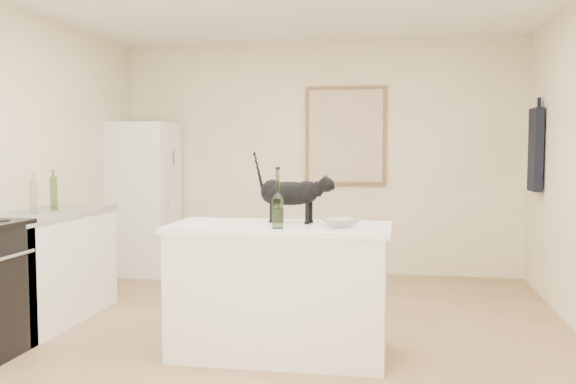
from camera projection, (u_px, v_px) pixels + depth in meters
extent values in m
plane|color=tan|center=(271.00, 345.00, 4.60)|extent=(5.50, 5.50, 0.00)
plane|color=#F8EFC0|center=(319.00, 158.00, 7.21)|extent=(4.50, 0.00, 4.50)
plane|color=#F8EFC0|center=(78.00, 192.00, 1.81)|extent=(4.50, 0.00, 4.50)
cube|color=white|center=(280.00, 293.00, 4.36)|extent=(1.44, 0.67, 0.86)
cube|color=white|center=(279.00, 228.00, 4.33)|extent=(1.50, 0.70, 0.04)
cube|color=white|center=(44.00, 269.00, 5.20)|extent=(0.60, 1.40, 0.86)
cube|color=gray|center=(43.00, 214.00, 5.17)|extent=(0.62, 1.44, 0.04)
cube|color=white|center=(143.00, 198.00, 7.19)|extent=(0.68, 0.68, 1.70)
cube|color=brown|center=(346.00, 136.00, 7.11)|extent=(0.90, 0.03, 1.10)
cube|color=beige|center=(345.00, 136.00, 7.10)|extent=(0.82, 0.00, 1.02)
cube|color=black|center=(536.00, 150.00, 6.14)|extent=(0.08, 0.34, 0.80)
cylinder|color=#264F1F|center=(278.00, 201.00, 4.13)|extent=(0.09, 0.09, 0.35)
imported|color=silver|center=(341.00, 223.00, 4.16)|extent=(0.32, 0.32, 0.06)
cube|color=silver|center=(175.00, 157.00, 7.20)|extent=(0.05, 0.14, 0.19)
cylinder|color=#244818|center=(54.00, 193.00, 5.31)|extent=(0.06, 0.06, 0.28)
cylinder|color=#A7B4A9|center=(34.00, 196.00, 5.07)|extent=(0.06, 0.06, 0.27)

